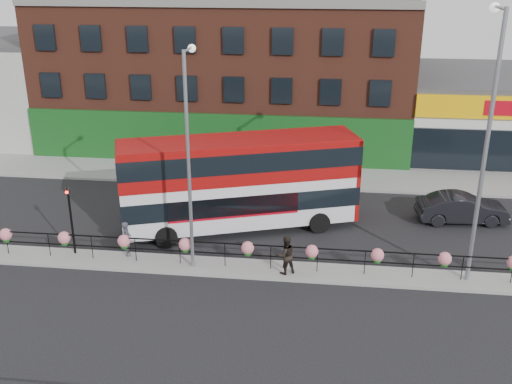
# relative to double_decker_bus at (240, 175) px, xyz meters

# --- Properties ---
(ground) EXTENTS (120.00, 120.00, 0.00)m
(ground) POSITION_rel_double_decker_bus_xyz_m (0.92, -4.25, -2.87)
(ground) COLOR black
(ground) RESTS_ON ground
(north_pavement) EXTENTS (60.00, 4.00, 0.15)m
(north_pavement) POSITION_rel_double_decker_bus_xyz_m (0.92, 7.75, -2.80)
(north_pavement) COLOR gray
(north_pavement) RESTS_ON ground
(median) EXTENTS (60.00, 1.60, 0.15)m
(median) POSITION_rel_double_decker_bus_xyz_m (0.92, -4.25, -2.80)
(median) COLOR gray
(median) RESTS_ON ground
(brick_building) EXTENTS (25.00, 12.21, 10.30)m
(brick_building) POSITION_rel_double_decker_bus_xyz_m (-3.08, 15.71, 2.25)
(brick_building) COLOR brown
(brick_building) RESTS_ON ground
(supermarket) EXTENTS (15.00, 12.25, 5.30)m
(supermarket) POSITION_rel_double_decker_bus_xyz_m (16.92, 15.65, -0.22)
(supermarket) COLOR silver
(supermarket) RESTS_ON ground
(median_railing) EXTENTS (30.04, 0.56, 1.23)m
(median_railing) POSITION_rel_double_decker_bus_xyz_m (0.92, -4.25, -1.83)
(median_railing) COLOR black
(median_railing) RESTS_ON median
(double_decker_bus) EXTENTS (11.80, 6.38, 4.68)m
(double_decker_bus) POSITION_rel_double_decker_bus_xyz_m (0.00, 0.00, 0.00)
(double_decker_bus) COLOR silver
(double_decker_bus) RESTS_ON ground
(car) EXTENTS (2.41, 4.83, 1.50)m
(car) POSITION_rel_double_decker_bus_xyz_m (11.15, 2.16, -2.12)
(car) COLOR black
(car) RESTS_ON ground
(pedestrian_a) EXTENTS (0.85, 0.79, 1.62)m
(pedestrian_a) POSITION_rel_double_decker_bus_xyz_m (-4.63, -3.72, -1.91)
(pedestrian_a) COLOR #32333D
(pedestrian_a) RESTS_ON median
(pedestrian_b) EXTENTS (1.38, 1.35, 1.71)m
(pedestrian_b) POSITION_rel_double_decker_bus_xyz_m (2.58, -4.55, -1.87)
(pedestrian_b) COLOR black
(pedestrian_b) RESTS_ON median
(lamp_column_west) EXTENTS (0.33, 1.64, 9.33)m
(lamp_column_west) POSITION_rel_double_decker_bus_xyz_m (-1.47, -4.21, 2.80)
(lamp_column_west) COLOR gray
(lamp_column_west) RESTS_ON median
(lamp_column_east) EXTENTS (0.39, 1.93, 11.00)m
(lamp_column_east) POSITION_rel_double_decker_bus_xyz_m (10.18, -3.90, 3.79)
(lamp_column_east) COLOR gray
(lamp_column_east) RESTS_ON median
(traffic_light_median) EXTENTS (0.15, 0.28, 3.65)m
(traffic_light_median) POSITION_rel_double_decker_bus_xyz_m (-7.08, -3.86, -0.40)
(traffic_light_median) COLOR black
(traffic_light_median) RESTS_ON median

